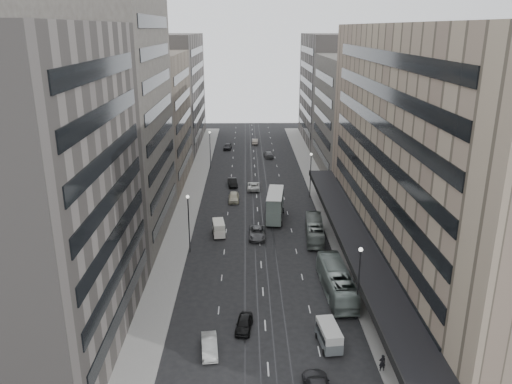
{
  "coord_description": "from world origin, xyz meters",
  "views": [
    {
      "loc": [
        -1.87,
        -50.9,
        29.49
      ],
      "look_at": [
        -0.47,
        17.79,
        6.79
      ],
      "focal_mm": 35.0,
      "sensor_mm": 36.0,
      "label": 1
    }
  ],
  "objects": [
    {
      "name": "sedan_0",
      "position": [
        -2.2,
        -6.66,
        0.66
      ],
      "size": [
        2.05,
        4.05,
        1.32
      ],
      "primitive_type": "imported",
      "rotation": [
        0.0,
        0.0,
        -0.13
      ],
      "color": "black",
      "rests_on": "ground"
    },
    {
      "name": "building_right_far",
      "position": [
        21.5,
        82.0,
        14.0
      ],
      "size": [
        15.0,
        32.0,
        28.0
      ],
      "primitive_type": "cube",
      "color": "slate",
      "rests_on": "ground"
    },
    {
      "name": "vw_microbus",
      "position": [
        6.03,
        -9.64,
        1.23
      ],
      "size": [
        2.25,
        4.27,
        2.22
      ],
      "rotation": [
        0.0,
        0.0,
        0.11
      ],
      "color": "#595E60",
      "rests_on": "ground"
    },
    {
      "name": "building_right_mid",
      "position": [
        21.5,
        52.0,
        12.0
      ],
      "size": [
        15.0,
        28.0,
        24.0
      ],
      "primitive_type": "cube",
      "color": "#48453F",
      "rests_on": "ground"
    },
    {
      "name": "bus_far",
      "position": [
        8.07,
        16.36,
        1.38
      ],
      "size": [
        3.18,
        10.1,
        2.77
      ],
      "primitive_type": "imported",
      "rotation": [
        0.0,
        0.0,
        3.05
      ],
      "color": "gray",
      "rests_on": "ground"
    },
    {
      "name": "building_left_a",
      "position": [
        -21.5,
        -8.0,
        15.0
      ],
      "size": [
        15.0,
        28.0,
        30.0
      ],
      "primitive_type": "cube",
      "color": "slate",
      "rests_on": "ground"
    },
    {
      "name": "sedan_8",
      "position": [
        -6.56,
        73.28,
        0.75
      ],
      "size": [
        2.13,
        4.53,
        1.5
      ],
      "primitive_type": "imported",
      "rotation": [
        0.0,
        0.0,
        -0.08
      ],
      "color": "#242426",
      "rests_on": "ground"
    },
    {
      "name": "lamp_left_far",
      "position": [
        -9.7,
        55.0,
        5.2
      ],
      "size": [
        0.44,
        0.44,
        8.32
      ],
      "color": "#262628",
      "rests_on": "ground"
    },
    {
      "name": "sedan_7",
      "position": [
        3.45,
        64.85,
        0.71
      ],
      "size": [
        2.41,
        5.06,
        1.43
      ],
      "primitive_type": "imported",
      "rotation": [
        0.0,
        0.0,
        3.23
      ],
      "color": "slate",
      "rests_on": "ground"
    },
    {
      "name": "sidewalk_right",
      "position": [
        12.0,
        37.5,
        0.07
      ],
      "size": [
        4.0,
        125.0,
        0.15
      ],
      "primitive_type": "cube",
      "color": "gray",
      "rests_on": "ground"
    },
    {
      "name": "sedan_1",
      "position": [
        -5.48,
        -10.39,
        0.69
      ],
      "size": [
        1.92,
        4.33,
        1.38
      ],
      "primitive_type": "imported",
      "rotation": [
        0.0,
        0.0,
        0.11
      ],
      "color": "#B7B7B3",
      "rests_on": "ground"
    },
    {
      "name": "lamp_left_near",
      "position": [
        -9.7,
        12.0,
        5.2
      ],
      "size": [
        0.44,
        0.44,
        8.32
      ],
      "color": "#262628",
      "rests_on": "ground"
    },
    {
      "name": "building_left_c",
      "position": [
        -21.5,
        46.0,
        12.5
      ],
      "size": [
        15.0,
        28.0,
        25.0
      ],
      "primitive_type": "cube",
      "color": "#776B5C",
      "rests_on": "ground"
    },
    {
      "name": "building_left_d",
      "position": [
        -21.5,
        79.0,
        14.0
      ],
      "size": [
        15.0,
        38.0,
        28.0
      ],
      "primitive_type": "cube",
      "color": "slate",
      "rests_on": "ground"
    },
    {
      "name": "lamp_right_near",
      "position": [
        9.7,
        -5.0,
        5.2
      ],
      "size": [
        0.44,
        0.44,
        8.32
      ],
      "color": "#262628",
      "rests_on": "ground"
    },
    {
      "name": "sedan_2",
      "position": [
        -0.3,
        16.89,
        0.72
      ],
      "size": [
        2.59,
        5.28,
        1.44
      ],
      "primitive_type": "imported",
      "rotation": [
        0.0,
        0.0,
        -0.04
      ],
      "color": "#525254",
      "rests_on": "ground"
    },
    {
      "name": "pedestrian",
      "position": [
        10.2,
        -13.59,
        0.98
      ],
      "size": [
        0.63,
        0.43,
        1.66
      ],
      "primitive_type": "imported",
      "rotation": [
        0.0,
        0.0,
        3.2
      ],
      "color": "black",
      "rests_on": "sidewalk_right"
    },
    {
      "name": "bus_near",
      "position": [
        8.5,
        0.42,
        1.61
      ],
      "size": [
        3.11,
        11.65,
        3.22
      ],
      "primitive_type": "imported",
      "rotation": [
        0.0,
        0.0,
        3.18
      ],
      "color": "gray",
      "rests_on": "ground"
    },
    {
      "name": "ground",
      "position": [
        0.0,
        0.0,
        0.0
      ],
      "size": [
        220.0,
        220.0,
        0.0
      ],
      "primitive_type": "plane",
      "color": "black",
      "rests_on": "ground"
    },
    {
      "name": "sedan_6",
      "position": [
        -0.49,
        39.94,
        0.7
      ],
      "size": [
        2.44,
        5.11,
        1.41
      ],
      "primitive_type": "imported",
      "rotation": [
        0.0,
        0.0,
        3.12
      ],
      "color": "silver",
      "rests_on": "ground"
    },
    {
      "name": "panel_van",
      "position": [
        -6.01,
        17.63,
        1.26
      ],
      "size": [
        2.18,
        3.82,
        2.29
      ],
      "rotation": [
        0.0,
        0.0,
        0.13
      ],
      "color": "white",
      "rests_on": "ground"
    },
    {
      "name": "double_decker",
      "position": [
        2.71,
        24.16,
        2.48
      ],
      "size": [
        3.37,
        8.61,
        4.59
      ],
      "rotation": [
        0.0,
        0.0,
        -0.11
      ],
      "color": "slate",
      "rests_on": "ground"
    },
    {
      "name": "sedan_4",
      "position": [
        -4.12,
        33.18,
        0.79
      ],
      "size": [
        1.91,
        4.65,
        1.58
      ],
      "primitive_type": "imported",
      "rotation": [
        0.0,
        0.0,
        -0.01
      ],
      "color": "beige",
      "rests_on": "ground"
    },
    {
      "name": "department_store",
      "position": [
        21.45,
        8.0,
        14.95
      ],
      "size": [
        19.2,
        60.0,
        30.0
      ],
      "color": "gray",
      "rests_on": "ground"
    },
    {
      "name": "sidewalk_left",
      "position": [
        -12.0,
        37.5,
        0.07
      ],
      "size": [
        4.0,
        125.0,
        0.15
      ],
      "primitive_type": "cube",
      "color": "gray",
      "rests_on": "ground"
    },
    {
      "name": "sedan_5",
      "position": [
        -4.57,
        42.19,
        0.75
      ],
      "size": [
        2.17,
        4.72,
        1.5
      ],
      "primitive_type": "imported",
      "rotation": [
        0.0,
        0.0,
        0.13
      ],
      "color": "black",
      "rests_on": "ground"
    },
    {
      "name": "lamp_right_far",
      "position": [
        9.7,
        35.0,
        5.2
      ],
      "size": [
        0.44,
        0.44,
        8.32
      ],
      "color": "#262628",
      "rests_on": "ground"
    },
    {
      "name": "sedan_9",
      "position": [
        0.53,
        79.37,
        0.69
      ],
      "size": [
        1.65,
        4.25,
        1.38
      ],
      "primitive_type": "imported",
      "rotation": [
        0.0,
        0.0,
        3.1
      ],
      "color": "#B7A797",
      "rests_on": "ground"
    },
    {
      "name": "building_left_b",
      "position": [
        -21.5,
        19.0,
        17.0
      ],
      "size": [
        15.0,
        26.0,
        34.0
      ],
      "primitive_type": "cube",
      "color": "#48453F",
      "rests_on": "ground"
    }
  ]
}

